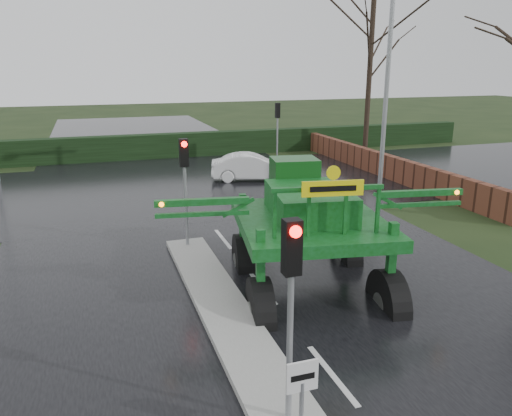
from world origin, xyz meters
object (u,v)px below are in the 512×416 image
object	(u,v)px
traffic_signal_mid	(185,169)
crop_sprayer	(259,227)
traffic_signal_far	(277,119)
white_sedan	(252,180)
keep_left_sign	(302,388)
street_light_right	(383,56)
traffic_signal_near	(291,280)

from	to	relation	value
traffic_signal_mid	crop_sprayer	distance (m)	4.68
traffic_signal_far	white_sedan	bearing A→B (deg)	53.33
traffic_signal_mid	crop_sprayer	xyz separation A→B (m)	(0.83, -4.58, -0.50)
keep_left_sign	street_light_right	world-z (taller)	street_light_right
traffic_signal_far	white_sedan	size ratio (longest dim) A/B	0.87
traffic_signal_near	traffic_signal_far	distance (m)	22.42
traffic_signal_far	keep_left_sign	bearing A→B (deg)	70.07
keep_left_sign	traffic_signal_mid	xyz separation A→B (m)	(0.00, 8.99, 1.53)
street_light_right	keep_left_sign	bearing A→B (deg)	-125.12
white_sedan	traffic_signal_near	bearing A→B (deg)	178.72
white_sedan	traffic_signal_mid	bearing A→B (deg)	165.14
keep_left_sign	traffic_signal_far	distance (m)	22.93
traffic_signal_mid	crop_sprayer	world-z (taller)	crop_sprayer
traffic_signal_near	crop_sprayer	bearing A→B (deg)	77.99
keep_left_sign	white_sedan	xyz separation A→B (m)	(4.99, 17.74, -1.06)
traffic_signal_far	crop_sprayer	bearing A→B (deg)	67.83
traffic_signal_near	keep_left_sign	bearing A→B (deg)	-90.00
crop_sprayer	keep_left_sign	bearing A→B (deg)	-91.05
white_sedan	keep_left_sign	bearing A→B (deg)	179.14
traffic_signal_far	traffic_signal_near	bearing A→B (deg)	69.64
traffic_signal_mid	keep_left_sign	bearing A→B (deg)	-90.00
traffic_signal_far	crop_sprayer	xyz separation A→B (m)	(-6.97, -17.09, -0.50)
keep_left_sign	traffic_signal_near	bearing A→B (deg)	90.00
keep_left_sign	traffic_signal_far	size ratio (longest dim) A/B	0.38
traffic_signal_mid	traffic_signal_far	world-z (taller)	same
traffic_signal_near	traffic_signal_mid	bearing A→B (deg)	90.00
street_light_right	traffic_signal_near	bearing A→B (deg)	-126.13
keep_left_sign	street_light_right	size ratio (longest dim) A/B	0.14
traffic_signal_far	street_light_right	world-z (taller)	street_light_right
traffic_signal_near	street_light_right	world-z (taller)	street_light_right
crop_sprayer	traffic_signal_far	bearing A→B (deg)	77.49
traffic_signal_near	traffic_signal_far	bearing A→B (deg)	69.64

